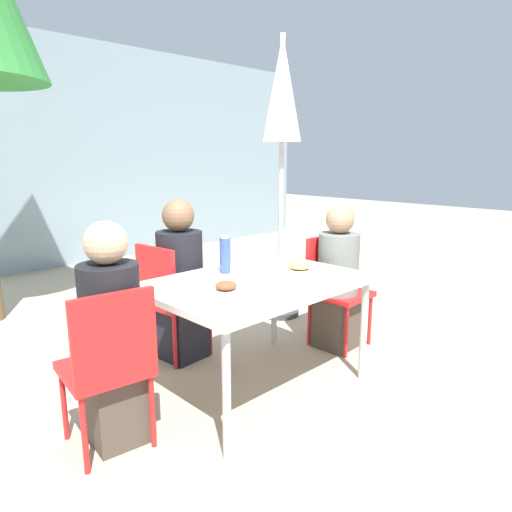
# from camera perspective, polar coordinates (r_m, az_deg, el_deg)

# --- Properties ---
(ground_plane) EXTENTS (24.00, 24.00, 0.00)m
(ground_plane) POSITION_cam_1_polar(r_m,az_deg,el_deg) (3.09, 0.00, -16.07)
(ground_plane) COLOR tan
(building_facade) EXTENTS (10.00, 0.20, 3.00)m
(building_facade) POSITION_cam_1_polar(r_m,az_deg,el_deg) (6.56, -28.11, 11.16)
(building_facade) COLOR gray
(building_facade) RESTS_ON ground
(dining_table) EXTENTS (1.32, 0.93, 0.72)m
(dining_table) POSITION_cam_1_polar(r_m,az_deg,el_deg) (2.83, 0.00, -4.06)
(dining_table) COLOR silver
(dining_table) RESTS_ON ground
(chair_left) EXTENTS (0.45, 0.45, 0.86)m
(chair_left) POSITION_cam_1_polar(r_m,az_deg,el_deg) (2.39, -17.88, -12.14)
(chair_left) COLOR red
(chair_left) RESTS_ON ground
(person_left) EXTENTS (0.30, 0.30, 1.17)m
(person_left) POSITION_cam_1_polar(r_m,az_deg,el_deg) (2.45, -17.51, -9.92)
(person_left) COLOR #473D33
(person_left) RESTS_ON ground
(chair_right) EXTENTS (0.41, 0.41, 0.86)m
(chair_right) POSITION_cam_1_polar(r_m,az_deg,el_deg) (3.65, 9.54, -3.23)
(chair_right) COLOR red
(chair_right) RESTS_ON ground
(person_right) EXTENTS (0.31, 0.31, 1.12)m
(person_right) POSITION_cam_1_polar(r_m,az_deg,el_deg) (3.56, 10.17, -3.11)
(person_right) COLOR #473D33
(person_right) RESTS_ON ground
(chair_far) EXTENTS (0.43, 0.43, 0.86)m
(chair_far) POSITION_cam_1_polar(r_m,az_deg,el_deg) (3.36, -10.96, -4.63)
(chair_far) COLOR red
(chair_far) RESTS_ON ground
(person_far) EXTENTS (0.33, 0.33, 1.18)m
(person_far) POSITION_cam_1_polar(r_m,az_deg,el_deg) (3.36, -9.40, -3.51)
(person_far) COLOR black
(person_far) RESTS_ON ground
(closed_umbrella) EXTENTS (0.36, 0.36, 2.48)m
(closed_umbrella) POSITION_cam_1_polar(r_m,az_deg,el_deg) (4.15, 3.27, 18.13)
(closed_umbrella) COLOR #333333
(closed_umbrella) RESTS_ON ground
(plate_0) EXTENTS (0.22, 0.22, 0.06)m
(plate_0) POSITION_cam_1_polar(r_m,az_deg,el_deg) (2.56, -3.77, -4.03)
(plate_0) COLOR white
(plate_0) RESTS_ON dining_table
(plate_1) EXTENTS (0.27, 0.27, 0.07)m
(plate_1) POSITION_cam_1_polar(r_m,az_deg,el_deg) (3.02, 5.45, -1.43)
(plate_1) COLOR white
(plate_1) RESTS_ON dining_table
(bottle) EXTENTS (0.07, 0.07, 0.25)m
(bottle) POSITION_cam_1_polar(r_m,az_deg,el_deg) (2.96, -3.87, 0.14)
(bottle) COLOR #334C8E
(bottle) RESTS_ON dining_table
(drinking_cup) EXTENTS (0.06, 0.06, 0.10)m
(drinking_cup) POSITION_cam_1_polar(r_m,az_deg,el_deg) (2.78, 10.05, -2.36)
(drinking_cup) COLOR white
(drinking_cup) RESTS_ON dining_table
(salad_bowl) EXTENTS (0.16, 0.16, 0.06)m
(salad_bowl) POSITION_cam_1_polar(r_m,az_deg,el_deg) (3.14, 1.59, -0.82)
(salad_bowl) COLOR white
(salad_bowl) RESTS_ON dining_table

